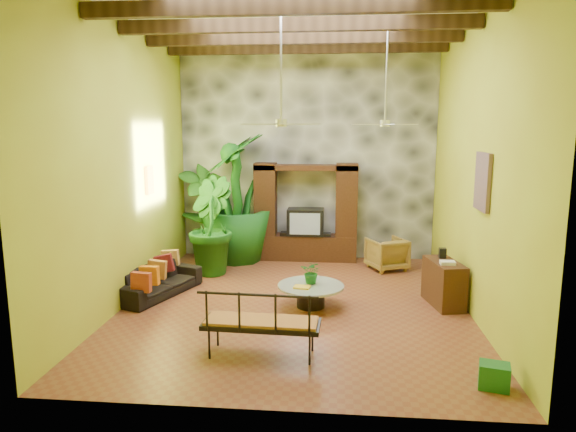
# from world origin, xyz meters

# --- Properties ---
(ground) EXTENTS (7.00, 7.00, 0.00)m
(ground) POSITION_xyz_m (0.00, 0.00, 0.00)
(ground) COLOR brown
(ground) RESTS_ON ground
(ceiling) EXTENTS (6.00, 7.00, 0.02)m
(ceiling) POSITION_xyz_m (0.00, 0.00, 5.00)
(ceiling) COLOR silver
(ceiling) RESTS_ON back_wall
(back_wall) EXTENTS (6.00, 0.02, 5.00)m
(back_wall) POSITION_xyz_m (0.00, 3.50, 2.50)
(back_wall) COLOR #ABA427
(back_wall) RESTS_ON ground
(left_wall) EXTENTS (0.02, 7.00, 5.00)m
(left_wall) POSITION_xyz_m (-3.00, 0.00, 2.50)
(left_wall) COLOR #ABA427
(left_wall) RESTS_ON ground
(right_wall) EXTENTS (0.02, 7.00, 5.00)m
(right_wall) POSITION_xyz_m (3.00, 0.00, 2.50)
(right_wall) COLOR #ABA427
(right_wall) RESTS_ON ground
(stone_accent_wall) EXTENTS (5.98, 0.10, 4.98)m
(stone_accent_wall) POSITION_xyz_m (0.00, 3.44, 2.50)
(stone_accent_wall) COLOR #36393E
(stone_accent_wall) RESTS_ON ground
(ceiling_beams) EXTENTS (5.95, 5.36, 0.22)m
(ceiling_beams) POSITION_xyz_m (0.00, 0.00, 4.78)
(ceiling_beams) COLOR #322010
(ceiling_beams) RESTS_ON ceiling
(entertainment_center) EXTENTS (2.40, 0.55, 2.30)m
(entertainment_center) POSITION_xyz_m (0.00, 3.14, 0.97)
(entertainment_center) COLOR black
(entertainment_center) RESTS_ON ground
(ceiling_fan_front) EXTENTS (1.28, 1.28, 1.86)m
(ceiling_fan_front) POSITION_xyz_m (-0.20, -0.40, 3.40)
(ceiling_fan_front) COLOR silver
(ceiling_fan_front) RESTS_ON ceiling
(ceiling_fan_back) EXTENTS (1.28, 1.28, 1.86)m
(ceiling_fan_back) POSITION_xyz_m (1.60, 1.20, 3.40)
(ceiling_fan_back) COLOR silver
(ceiling_fan_back) RESTS_ON ceiling
(wall_art_mask) EXTENTS (0.06, 0.32, 0.55)m
(wall_art_mask) POSITION_xyz_m (-2.96, 1.00, 2.10)
(wall_art_mask) COLOR gold
(wall_art_mask) RESTS_ON left_wall
(wall_art_painting) EXTENTS (0.06, 0.70, 0.90)m
(wall_art_painting) POSITION_xyz_m (2.96, -0.60, 2.30)
(wall_art_painting) COLOR navy
(wall_art_painting) RESTS_ON right_wall
(sofa) EXTENTS (1.32, 1.99, 0.54)m
(sofa) POSITION_xyz_m (-2.62, 0.27, 0.27)
(sofa) COLOR black
(sofa) RESTS_ON ground
(wicker_armchair) EXTENTS (1.00, 1.02, 0.70)m
(wicker_armchair) POSITION_xyz_m (1.85, 2.47, 0.35)
(wicker_armchair) COLOR brown
(wicker_armchair) RESTS_ON ground
(tall_plant_a) EXTENTS (1.47, 1.27, 2.34)m
(tall_plant_a) POSITION_xyz_m (-2.42, 3.15, 1.17)
(tall_plant_a) COLOR #225D18
(tall_plant_a) RESTS_ON ground
(tall_plant_b) EXTENTS (1.37, 1.46, 2.09)m
(tall_plant_b) POSITION_xyz_m (-2.00, 1.83, 1.05)
(tall_plant_b) COLOR #185616
(tall_plant_b) RESTS_ON ground
(tall_plant_c) EXTENTS (1.96, 1.96, 2.98)m
(tall_plant_c) POSITION_xyz_m (-1.62, 2.93, 1.49)
(tall_plant_c) COLOR #185C1A
(tall_plant_c) RESTS_ON ground
(coffee_table) EXTENTS (1.17, 1.17, 0.40)m
(coffee_table) POSITION_xyz_m (0.29, -0.10, 0.26)
(coffee_table) COLOR black
(coffee_table) RESTS_ON ground
(centerpiece_plant) EXTENTS (0.44, 0.41, 0.41)m
(centerpiece_plant) POSITION_xyz_m (0.30, -0.01, 0.61)
(centerpiece_plant) COLOR #196120
(centerpiece_plant) RESTS_ON coffee_table
(yellow_tray) EXTENTS (0.31, 0.24, 0.03)m
(yellow_tray) POSITION_xyz_m (0.14, -0.28, 0.41)
(yellow_tray) COLOR yellow
(yellow_tray) RESTS_ON coffee_table
(iron_bench) EXTENTS (1.64, 0.65, 0.57)m
(iron_bench) POSITION_xyz_m (-0.30, -2.17, 0.53)
(iron_bench) COLOR black
(iron_bench) RESTS_ON ground
(side_console) EXTENTS (0.64, 1.07, 0.80)m
(side_console) POSITION_xyz_m (2.64, 0.22, 0.40)
(side_console) COLOR #3C2513
(side_console) RESTS_ON ground
(green_bin) EXTENTS (0.41, 0.35, 0.31)m
(green_bin) POSITION_xyz_m (2.65, -2.75, 0.16)
(green_bin) COLOR #1C6B31
(green_bin) RESTS_ON ground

